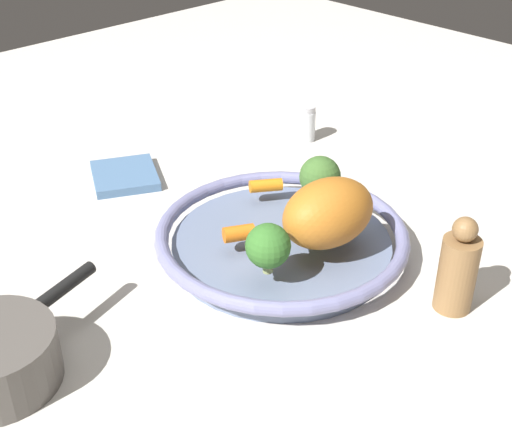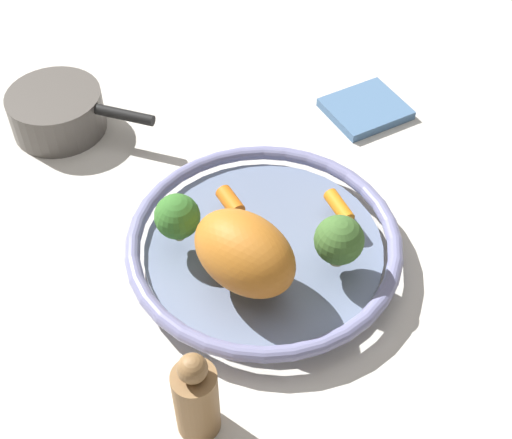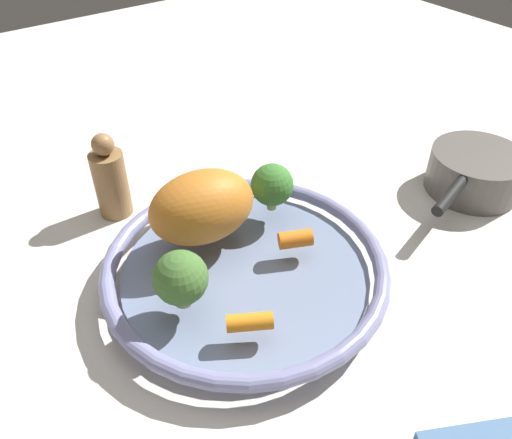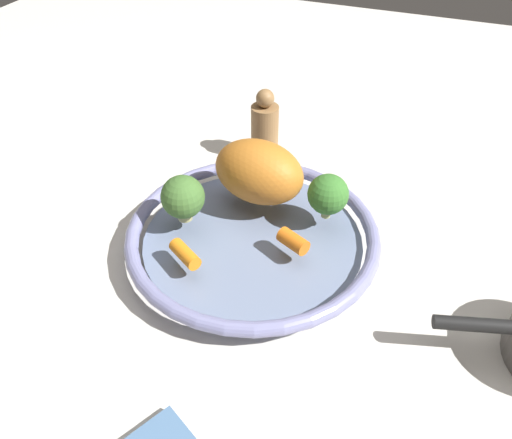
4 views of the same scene
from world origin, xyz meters
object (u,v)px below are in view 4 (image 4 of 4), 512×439
(broccoli_floret_large, at_px, (328,195))
(broccoli_floret_small, at_px, (183,197))
(baby_carrot_left, at_px, (293,241))
(serving_bowl, at_px, (253,238))
(baby_carrot_center, at_px, (185,254))
(pepper_mill, at_px, (265,129))
(roast_chicken_piece, at_px, (259,172))

(broccoli_floret_large, bearing_deg, broccoli_floret_small, -156.83)
(baby_carrot_left, relative_size, broccoli_floret_large, 0.62)
(serving_bowl, bearing_deg, baby_carrot_center, -122.25)
(baby_carrot_center, height_order, pepper_mill, pepper_mill)
(baby_carrot_left, bearing_deg, broccoli_floret_small, 179.85)
(serving_bowl, xyz_separation_m, baby_carrot_center, (-0.06, -0.09, 0.03))
(roast_chicken_piece, height_order, broccoli_floret_large, roast_chicken_piece)
(baby_carrot_left, xyz_separation_m, broccoli_floret_large, (0.02, 0.08, 0.03))
(serving_bowl, relative_size, baby_carrot_center, 7.18)
(roast_chicken_piece, bearing_deg, pepper_mill, 107.98)
(serving_bowl, xyz_separation_m, pepper_mill, (-0.07, 0.23, 0.03))
(baby_carrot_left, distance_m, broccoli_floret_small, 0.16)
(roast_chicken_piece, relative_size, broccoli_floret_small, 1.96)
(serving_bowl, distance_m, broccoli_floret_small, 0.11)
(baby_carrot_center, height_order, broccoli_floret_small, broccoli_floret_small)
(serving_bowl, distance_m, roast_chicken_piece, 0.09)
(serving_bowl, xyz_separation_m, broccoli_floret_large, (0.09, 0.06, 0.06))
(broccoli_floret_small, bearing_deg, roast_chicken_piece, 47.05)
(baby_carrot_left, bearing_deg, pepper_mill, 118.37)
(roast_chicken_piece, distance_m, broccoli_floret_small, 0.11)
(baby_carrot_left, bearing_deg, broccoli_floret_large, 73.82)
(roast_chicken_piece, bearing_deg, broccoli_floret_small, -132.95)
(broccoli_floret_large, bearing_deg, baby_carrot_center, -133.61)
(roast_chicken_piece, distance_m, baby_carrot_left, 0.12)
(serving_bowl, height_order, broccoli_floret_large, broccoli_floret_large)
(serving_bowl, distance_m, baby_carrot_left, 0.07)
(baby_carrot_left, distance_m, broccoli_floret_large, 0.08)
(baby_carrot_left, bearing_deg, baby_carrot_center, -149.11)
(baby_carrot_center, relative_size, pepper_mill, 0.38)
(roast_chicken_piece, height_order, baby_carrot_left, roast_chicken_piece)
(roast_chicken_piece, bearing_deg, baby_carrot_center, -104.16)
(baby_carrot_center, bearing_deg, broccoli_floret_small, 118.01)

